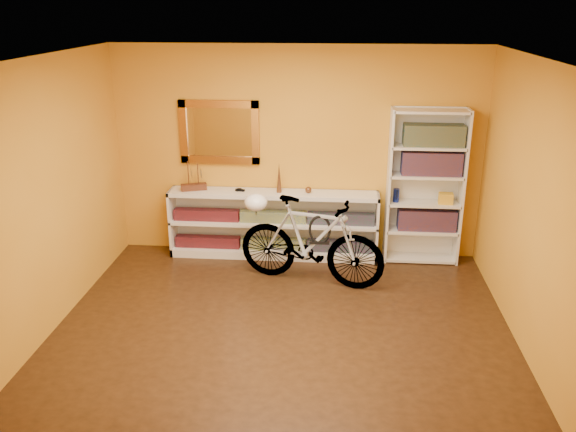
# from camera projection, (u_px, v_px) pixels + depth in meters

# --- Properties ---
(floor) EXTENTS (4.50, 4.00, 0.01)m
(floor) POSITION_uv_depth(u_px,v_px,m) (282.00, 331.00, 5.82)
(floor) COLOR black
(floor) RESTS_ON ground
(ceiling) EXTENTS (4.50, 4.00, 0.01)m
(ceiling) POSITION_uv_depth(u_px,v_px,m) (281.00, 59.00, 4.93)
(ceiling) COLOR silver
(ceiling) RESTS_ON ground
(back_wall) EXTENTS (4.50, 0.01, 2.60)m
(back_wall) POSITION_uv_depth(u_px,v_px,m) (297.00, 153.00, 7.25)
(back_wall) COLOR orange
(back_wall) RESTS_ON ground
(left_wall) EXTENTS (0.01, 4.00, 2.60)m
(left_wall) POSITION_uv_depth(u_px,v_px,m) (43.00, 200.00, 5.56)
(left_wall) COLOR orange
(left_wall) RESTS_ON ground
(right_wall) EXTENTS (0.01, 4.00, 2.60)m
(right_wall) POSITION_uv_depth(u_px,v_px,m) (536.00, 213.00, 5.20)
(right_wall) COLOR orange
(right_wall) RESTS_ON ground
(gilt_mirror) EXTENTS (0.98, 0.06, 0.78)m
(gilt_mirror) POSITION_uv_depth(u_px,v_px,m) (219.00, 132.00, 7.21)
(gilt_mirror) COLOR #95591B
(gilt_mirror) RESTS_ON back_wall
(wall_socket) EXTENTS (0.09, 0.02, 0.09)m
(wall_socket) POSITION_uv_depth(u_px,v_px,m) (367.00, 235.00, 7.52)
(wall_socket) COLOR silver
(wall_socket) RESTS_ON back_wall
(console_unit) EXTENTS (2.60, 0.35, 0.85)m
(console_unit) POSITION_uv_depth(u_px,v_px,m) (273.00, 224.00, 7.40)
(console_unit) COLOR silver
(console_unit) RESTS_ON floor
(cd_row_lower) EXTENTS (2.50, 0.13, 0.14)m
(cd_row_lower) POSITION_uv_depth(u_px,v_px,m) (273.00, 244.00, 7.47)
(cd_row_lower) COLOR black
(cd_row_lower) RESTS_ON console_unit
(cd_row_upper) EXTENTS (2.50, 0.13, 0.14)m
(cd_row_upper) POSITION_uv_depth(u_px,v_px,m) (273.00, 217.00, 7.34)
(cd_row_upper) COLOR navy
(cd_row_upper) RESTS_ON console_unit
(model_ship) EXTENTS (0.34, 0.21, 0.37)m
(model_ship) POSITION_uv_depth(u_px,v_px,m) (193.00, 176.00, 7.27)
(model_ship) COLOR #432012
(model_ship) RESTS_ON console_unit
(toy_car) EXTENTS (0.00, 0.00, 0.00)m
(toy_car) POSITION_uv_depth(u_px,v_px,m) (240.00, 191.00, 7.28)
(toy_car) COLOR black
(toy_car) RESTS_ON console_unit
(bronze_ornament) EXTENTS (0.06, 0.06, 0.37)m
(bronze_ornament) POSITION_uv_depth(u_px,v_px,m) (279.00, 178.00, 7.18)
(bronze_ornament) COLOR brown
(bronze_ornament) RESTS_ON console_unit
(decorative_orb) EXTENTS (0.08, 0.08, 0.08)m
(decorative_orb) POSITION_uv_depth(u_px,v_px,m) (308.00, 190.00, 7.20)
(decorative_orb) COLOR brown
(decorative_orb) RESTS_ON console_unit
(bookcase) EXTENTS (0.90, 0.30, 1.90)m
(bookcase) POSITION_uv_depth(u_px,v_px,m) (425.00, 187.00, 7.10)
(bookcase) COLOR silver
(bookcase) RESTS_ON floor
(book_row_a) EXTENTS (0.70, 0.22, 0.26)m
(book_row_a) POSITION_uv_depth(u_px,v_px,m) (426.00, 219.00, 7.23)
(book_row_a) COLOR maroon
(book_row_a) RESTS_ON bookcase
(book_row_b) EXTENTS (0.70, 0.22, 0.28)m
(book_row_b) POSITION_uv_depth(u_px,v_px,m) (431.00, 163.00, 6.99)
(book_row_b) COLOR maroon
(book_row_b) RESTS_ON bookcase
(book_row_c) EXTENTS (0.70, 0.22, 0.25)m
(book_row_c) POSITION_uv_depth(u_px,v_px,m) (434.00, 135.00, 6.87)
(book_row_c) COLOR #174451
(book_row_c) RESTS_ON bookcase
(travel_mug) EXTENTS (0.07, 0.07, 0.17)m
(travel_mug) POSITION_uv_depth(u_px,v_px,m) (396.00, 195.00, 7.14)
(travel_mug) COLOR navy
(travel_mug) RESTS_ON bookcase
(red_tin) EXTENTS (0.19, 0.19, 0.19)m
(red_tin) POSITION_uv_depth(u_px,v_px,m) (411.00, 137.00, 6.93)
(red_tin) COLOR maroon
(red_tin) RESTS_ON bookcase
(yellow_bag) EXTENTS (0.18, 0.13, 0.13)m
(yellow_bag) POSITION_uv_depth(u_px,v_px,m) (446.00, 198.00, 7.08)
(yellow_bag) COLOR gold
(yellow_bag) RESTS_ON bookcase
(bicycle) EXTENTS (0.87, 1.79, 1.02)m
(bicycle) POSITION_uv_depth(u_px,v_px,m) (311.00, 241.00, 6.66)
(bicycle) COLOR silver
(bicycle) RESTS_ON floor
(helmet) EXTENTS (0.26, 0.25, 0.20)m
(helmet) POSITION_uv_depth(u_px,v_px,m) (256.00, 202.00, 6.73)
(helmet) COLOR white
(helmet) RESTS_ON bicycle
(u_lock) EXTENTS (0.25, 0.03, 0.25)m
(u_lock) POSITION_uv_depth(u_px,v_px,m) (320.00, 230.00, 6.57)
(u_lock) COLOR black
(u_lock) RESTS_ON bicycle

